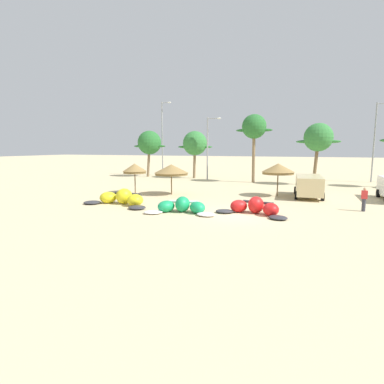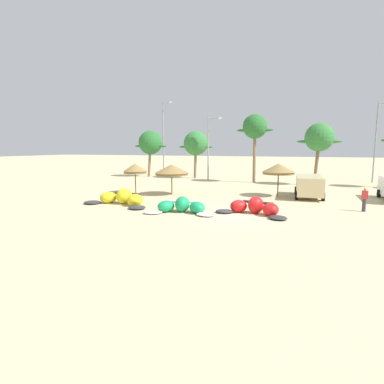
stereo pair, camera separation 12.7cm
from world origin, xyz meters
TOP-DOWN VIEW (x-y plane):
  - ground_plane at (0.00, 0.00)m, footprint 260.00×260.00m
  - kite_far_left at (-8.91, 0.54)m, footprint 5.80×3.02m
  - kite_left at (-3.56, -0.67)m, footprint 4.88×2.60m
  - kite_left_of_center at (1.01, 0.54)m, footprint 4.87×2.79m
  - beach_umbrella_near_van at (-10.97, 6.12)m, footprint 2.21×2.21m
  - beach_umbrella_middle at (-7.34, 6.34)m, footprint 3.09×3.09m
  - beach_umbrella_near_palms at (1.76, 8.66)m, footprint 2.82×2.82m
  - parked_car_second at (4.31, 9.16)m, footprint 2.46×5.29m
  - person_near_kites at (7.79, 3.88)m, footprint 0.36×0.24m
  - palm_leftmost at (-17.46, 21.60)m, footprint 5.12×3.41m
  - palm_left at (-10.52, 21.73)m, footprint 5.00×3.33m
  - palm_left_of_gap at (-2.03, 18.99)m, footprint 4.37×2.91m
  - palm_center_left at (5.19, 18.60)m, footprint 4.73×3.16m
  - lamppost_west at (-16.39, 23.94)m, footprint 1.57×0.24m
  - lamppost_west_center at (-8.02, 20.10)m, footprint 1.88×0.24m
  - lamppost_east_center at (11.80, 24.06)m, footprint 1.83×0.24m

SIDE VIEW (x-z plane):
  - ground_plane at x=0.00m, z-range 0.00..0.00m
  - kite_left at x=-3.56m, z-range -0.12..0.91m
  - kite_left_of_center at x=1.01m, z-range -0.13..0.98m
  - kite_far_left at x=-8.91m, z-range -0.14..1.04m
  - person_near_kites at x=7.79m, z-range 0.01..1.63m
  - parked_car_second at x=4.31m, z-range 0.17..2.01m
  - beach_umbrella_middle at x=-7.34m, z-range 0.89..3.65m
  - beach_umbrella_near_van at x=-10.97m, z-range 0.93..3.70m
  - beach_umbrella_near_palms at x=1.76m, z-range 0.97..3.86m
  - lamppost_west_center at x=-8.02m, z-range 0.54..8.64m
  - palm_left at x=-10.52m, z-range 1.52..8.01m
  - palm_leftmost at x=-17.46m, z-range 1.57..8.22m
  - palm_center_left at x=5.19m, z-range 1.83..8.78m
  - lamppost_east_center at x=11.80m, z-range 0.55..10.11m
  - lamppost_west at x=-16.39m, z-range 0.53..11.48m
  - palm_left_of_gap at x=-2.03m, z-range 2.51..10.71m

